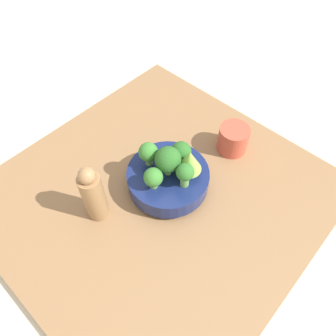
# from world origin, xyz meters

# --- Properties ---
(ground_plane) EXTENTS (6.00, 6.00, 0.00)m
(ground_plane) POSITION_xyz_m (0.00, 0.00, 0.00)
(ground_plane) COLOR beige
(table) EXTENTS (0.83, 0.81, 0.03)m
(table) POSITION_xyz_m (0.00, 0.00, 0.02)
(table) COLOR olive
(table) RESTS_ON ground_plane
(bowl) EXTENTS (0.22, 0.22, 0.06)m
(bowl) POSITION_xyz_m (-0.03, 0.01, 0.07)
(bowl) COLOR navy
(bowl) RESTS_ON table
(broccoli_floret_left) EXTENTS (0.05, 0.05, 0.07)m
(broccoli_floret_left) POSITION_xyz_m (-0.08, 0.01, 0.14)
(broccoli_floret_left) COLOR #7AB256
(broccoli_floret_left) RESTS_ON bowl
(romanesco_piece_far) EXTENTS (0.06, 0.06, 0.09)m
(romanesco_piece_far) POSITION_xyz_m (-0.07, 0.05, 0.15)
(romanesco_piece_far) COLOR #6BA34C
(romanesco_piece_far) RESTS_ON bowl
(broccoli_floret_back) EXTENTS (0.05, 0.05, 0.08)m
(broccoli_floret_back) POSITION_xyz_m (-0.04, 0.06, 0.14)
(broccoli_floret_back) COLOR #6BA34C
(broccoli_floret_back) RESTS_ON bowl
(broccoli_floret_right) EXTENTS (0.05, 0.05, 0.06)m
(broccoli_floret_right) POSITION_xyz_m (0.02, 0.01, 0.13)
(broccoli_floret_right) COLOR #6BA34C
(broccoli_floret_right) RESTS_ON bowl
(broccoli_floret_center) EXTENTS (0.07, 0.07, 0.09)m
(broccoli_floret_center) POSITION_xyz_m (-0.03, 0.01, 0.15)
(broccoli_floret_center) COLOR #6BA34C
(broccoli_floret_center) RESTS_ON bowl
(broccoli_floret_front) EXTENTS (0.05, 0.05, 0.07)m
(broccoli_floret_front) POSITION_xyz_m (-0.02, -0.05, 0.14)
(broccoli_floret_front) COLOR #609347
(broccoli_floret_front) RESTS_ON bowl
(cup) EXTENTS (0.09, 0.09, 0.08)m
(cup) POSITION_xyz_m (-0.27, 0.05, 0.07)
(cup) COLOR #C64C38
(cup) RESTS_ON table
(pepper_mill) EXTENTS (0.06, 0.06, 0.19)m
(pepper_mill) POSITION_xyz_m (0.15, -0.07, 0.12)
(pepper_mill) COLOR #997047
(pepper_mill) RESTS_ON table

